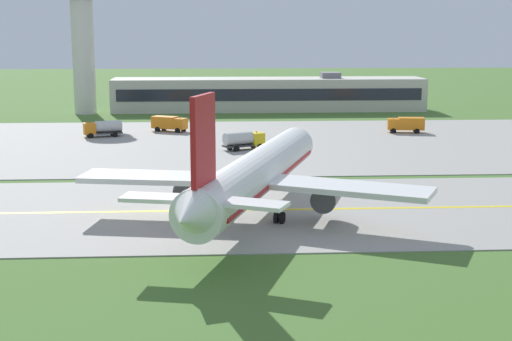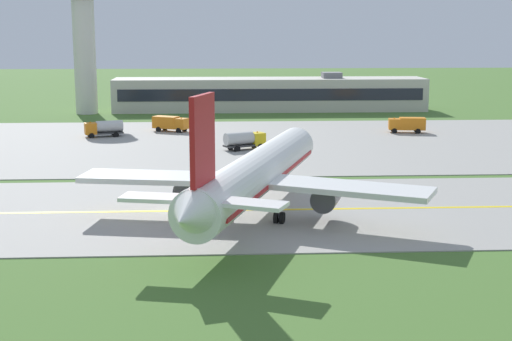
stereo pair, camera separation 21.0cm
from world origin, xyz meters
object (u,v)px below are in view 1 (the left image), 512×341
(service_truck_baggage, at_px, (169,123))
(service_truck_pushback, at_px, (244,140))
(control_tower, at_px, (82,28))
(service_truck_fuel, at_px, (103,128))
(airplane_lead, at_px, (256,174))
(service_truck_catering, at_px, (406,124))

(service_truck_baggage, relative_size, service_truck_pushback, 1.00)
(service_truck_pushback, distance_m, control_tower, 58.64)
(service_truck_pushback, height_order, control_tower, control_tower)
(service_truck_fuel, bearing_deg, airplane_lead, -67.57)
(control_tower, bearing_deg, service_truck_pushback, -57.41)
(service_truck_fuel, xyz_separation_m, control_tower, (-8.36, 33.75, 15.63))
(service_truck_baggage, distance_m, control_tower, 37.17)
(airplane_lead, relative_size, service_truck_pushback, 6.14)
(airplane_lead, xyz_separation_m, service_truck_baggage, (-11.36, 58.04, -2.60))
(service_truck_baggage, relative_size, control_tower, 0.22)
(service_truck_fuel, distance_m, control_tower, 38.12)
(service_truck_pushback, bearing_deg, service_truck_fuel, 147.85)
(service_truck_pushback, bearing_deg, service_truck_catering, 29.85)
(service_truck_catering, height_order, control_tower, control_tower)
(service_truck_baggage, xyz_separation_m, service_truck_fuel, (-10.27, -5.64, 0.00))
(service_truck_catering, relative_size, control_tower, 0.22)
(service_truck_catering, bearing_deg, control_tower, 151.43)
(airplane_lead, xyz_separation_m, control_tower, (-30.00, 86.15, 13.03))
(service_truck_baggage, relative_size, service_truck_fuel, 0.99)
(service_truck_baggage, xyz_separation_m, control_tower, (-18.63, 28.10, 15.63))
(service_truck_baggage, height_order, service_truck_catering, same)
(service_truck_baggage, distance_m, service_truck_catering, 39.73)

